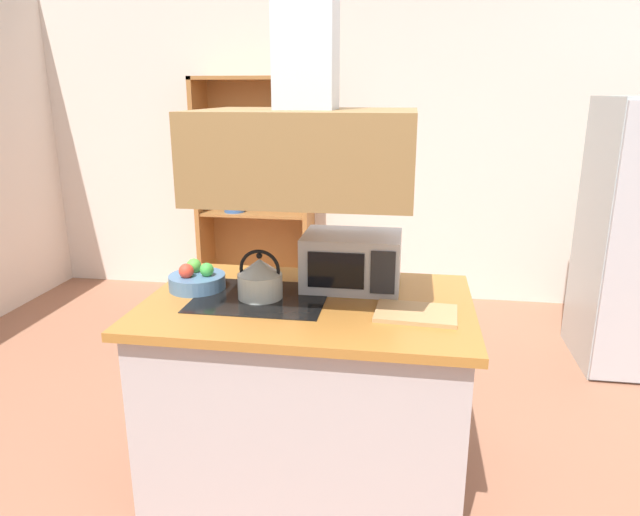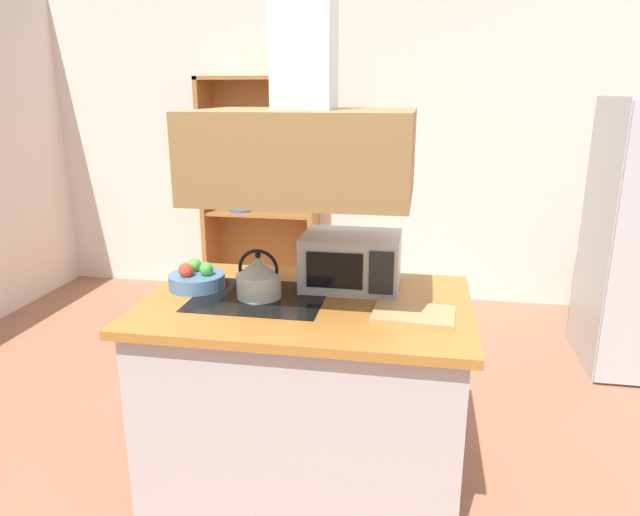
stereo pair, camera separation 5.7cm
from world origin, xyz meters
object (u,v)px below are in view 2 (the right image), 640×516
at_px(kettle, 259,278).
at_px(fruit_bowl, 197,279).
at_px(dish_cabinet, 262,202).
at_px(cutting_board, 414,314).
at_px(microwave, 351,261).

height_order(kettle, fruit_bowl, kettle).
height_order(dish_cabinet, kettle, dish_cabinet).
xyz_separation_m(dish_cabinet, fruit_bowl, (0.36, -2.43, 0.09)).
xyz_separation_m(cutting_board, fruit_bowl, (-1.03, 0.18, 0.04)).
relative_size(kettle, fruit_bowl, 0.85).
bearing_deg(fruit_bowl, dish_cabinet, 98.49).
bearing_deg(dish_cabinet, microwave, -64.47).
bearing_deg(kettle, fruit_bowl, 166.98).
height_order(kettle, cutting_board, kettle).
distance_m(dish_cabinet, cutting_board, 2.96).
bearing_deg(dish_cabinet, kettle, -74.53).
distance_m(dish_cabinet, microwave, 2.53).
bearing_deg(cutting_board, fruit_bowl, 170.02).
distance_m(cutting_board, fruit_bowl, 1.05).
xyz_separation_m(dish_cabinet, kettle, (0.69, -2.51, 0.14)).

